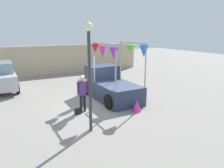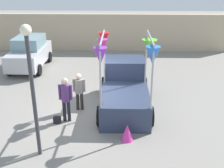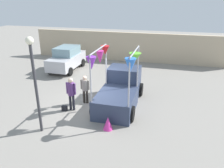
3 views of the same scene
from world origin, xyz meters
TOP-DOWN VIEW (x-y plane):
  - ground_plane at (0.00, 0.00)m, footprint 60.00×60.00m
  - vendor_truck at (1.40, 0.65)m, footprint 2.43×4.10m
  - parked_car at (-4.14, 5.45)m, footprint 1.88×4.00m
  - person_customer at (-0.86, -0.79)m, footprint 0.53×0.34m
  - person_vendor at (-0.48, 0.17)m, footprint 0.53×0.34m
  - handbag at (-1.21, -0.99)m, footprint 0.28×0.16m
  - street_lamp at (-1.36, -2.93)m, footprint 0.32×0.32m
  - brick_boundary_wall at (0.00, 9.48)m, footprint 18.00×0.36m
  - folded_kite_bundle_magenta at (1.46, -2.06)m, footprint 0.62×0.62m

SIDE VIEW (x-z plane):
  - ground_plane at x=0.00m, z-range 0.00..0.00m
  - handbag at x=-1.21m, z-range 0.00..0.28m
  - folded_kite_bundle_magenta at x=1.46m, z-range 0.00..0.60m
  - vendor_truck at x=1.40m, z-range -0.76..2.51m
  - parked_car at x=-4.14m, z-range 0.00..1.88m
  - person_vendor at x=-0.48m, z-range 0.16..1.77m
  - person_customer at x=-0.86m, z-range 0.19..1.98m
  - brick_boundary_wall at x=0.00m, z-range 0.00..2.60m
  - street_lamp at x=-1.36m, z-range 0.61..4.78m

